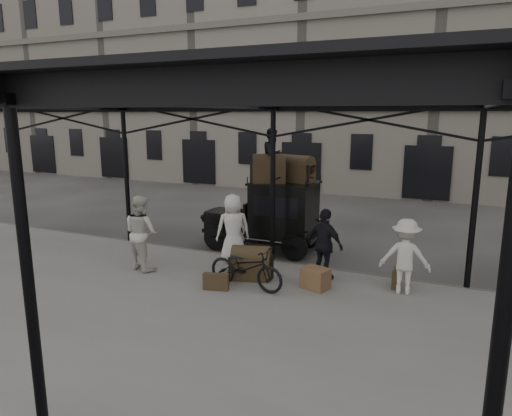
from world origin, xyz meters
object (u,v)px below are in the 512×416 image
at_px(porter_left, 235,230).
at_px(steamer_trunk_platform, 251,265).
at_px(taxi, 274,213).
at_px(porter_official, 325,245).
at_px(steamer_trunk_roof_near, 269,171).
at_px(bicycle, 246,268).

distance_m(porter_left, steamer_trunk_platform, 1.83).
bearing_deg(taxi, porter_left, -110.79).
height_order(taxi, porter_left, taxi).
distance_m(porter_official, steamer_trunk_roof_near, 3.37).
distance_m(steamer_trunk_roof_near, steamer_trunk_platform, 3.40).
distance_m(taxi, porter_official, 3.14).
xyz_separation_m(taxi, steamer_trunk_roof_near, (-0.08, -0.25, 1.33)).
xyz_separation_m(taxi, porter_official, (2.22, -2.21, -0.16)).
distance_m(bicycle, steamer_trunk_platform, 0.68).
bearing_deg(porter_official, steamer_trunk_platform, 45.14).
distance_m(taxi, porter_left, 1.66).
xyz_separation_m(steamer_trunk_roof_near, steamer_trunk_platform, (0.63, -2.65, -2.03)).
distance_m(taxi, steamer_trunk_roof_near, 1.36).
relative_size(porter_left, steamer_trunk_roof_near, 1.69).
relative_size(taxi, porter_left, 2.23).
bearing_deg(bicycle, porter_official, -43.34).
height_order(taxi, bicycle, taxi).
relative_size(taxi, porter_official, 2.04).
height_order(porter_official, steamer_trunk_platform, porter_official).
bearing_deg(porter_official, porter_left, 9.31).
xyz_separation_m(porter_official, steamer_trunk_platform, (-1.68, -0.69, -0.54)).
xyz_separation_m(porter_left, bicycle, (1.29, -2.00, -0.31)).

